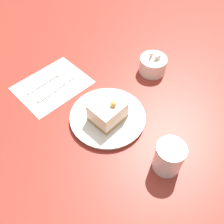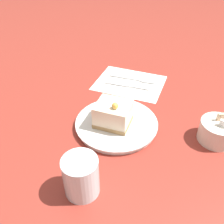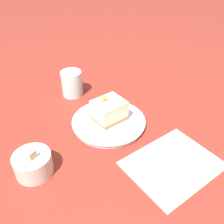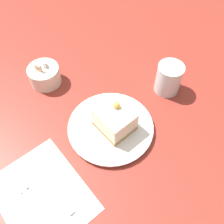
# 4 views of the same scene
# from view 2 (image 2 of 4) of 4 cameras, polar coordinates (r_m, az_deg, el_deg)

# --- Properties ---
(ground_plane) EXTENTS (4.00, 4.00, 0.00)m
(ground_plane) POSITION_cam_2_polar(r_m,az_deg,el_deg) (0.73, 0.56, -2.78)
(ground_plane) COLOR maroon
(plate) EXTENTS (0.23, 0.23, 0.02)m
(plate) POSITION_cam_2_polar(r_m,az_deg,el_deg) (0.71, 1.04, -2.67)
(plate) COLOR silver
(plate) RESTS_ON ground_plane
(cake_slice) EXTENTS (0.09, 0.10, 0.08)m
(cake_slice) POSITION_cam_2_polar(r_m,az_deg,el_deg) (0.69, 0.14, -0.42)
(cake_slice) COLOR #AD8451
(cake_slice) RESTS_ON plate
(napkin) EXTENTS (0.21, 0.25, 0.00)m
(napkin) POSITION_cam_2_polar(r_m,az_deg,el_deg) (0.91, 4.04, 6.68)
(napkin) COLOR white
(napkin) RESTS_ON ground_plane
(fork) EXTENTS (0.02, 0.17, 0.00)m
(fork) POSITION_cam_2_polar(r_m,az_deg,el_deg) (0.93, 5.51, 7.47)
(fork) COLOR silver
(fork) RESTS_ON napkin
(knife) EXTENTS (0.02, 0.16, 0.00)m
(knife) POSITION_cam_2_polar(r_m,az_deg,el_deg) (0.89, 2.57, 6.23)
(knife) COLOR silver
(knife) RESTS_ON napkin
(sugar_bowl) EXTENTS (0.10, 0.10, 0.08)m
(sugar_bowl) POSITION_cam_2_polar(r_m,az_deg,el_deg) (0.72, 22.96, -4.08)
(sugar_bowl) COLOR silver
(sugar_bowl) RESTS_ON ground_plane
(drinking_glass) EXTENTS (0.08, 0.08, 0.09)m
(drinking_glass) POSITION_cam_2_polar(r_m,az_deg,el_deg) (0.54, -7.08, -14.37)
(drinking_glass) COLOR silver
(drinking_glass) RESTS_ON ground_plane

